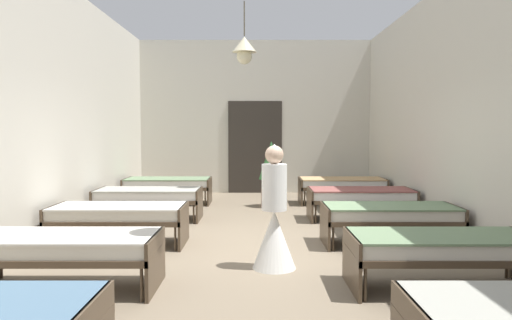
{
  "coord_description": "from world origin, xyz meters",
  "views": [
    {
      "loc": [
        0.02,
        -6.72,
        1.65
      ],
      "look_at": [
        0.0,
        0.56,
        1.19
      ],
      "focal_mm": 33.23,
      "sensor_mm": 36.0,
      "label": 1
    }
  ],
  "objects_px": {
    "bed_left_row_3": "(150,196)",
    "potted_plant": "(273,169)",
    "bed_right_row_2": "(392,215)",
    "bed_left_row_2": "(120,215)",
    "bed_right_row_1": "(444,248)",
    "bed_right_row_3": "(362,196)",
    "bed_left_row_1": "(67,247)",
    "bed_right_row_4": "(343,184)",
    "bed_left_row_4": "(170,184)",
    "nurse_near_aisle": "(276,224)"
  },
  "relations": [
    {
      "from": "bed_left_row_3",
      "to": "potted_plant",
      "type": "height_order",
      "value": "potted_plant"
    },
    {
      "from": "bed_right_row_2",
      "to": "potted_plant",
      "type": "height_order",
      "value": "potted_plant"
    },
    {
      "from": "bed_left_row_2",
      "to": "bed_right_row_1",
      "type": "bearing_deg",
      "value": -26.03
    },
    {
      "from": "bed_right_row_3",
      "to": "bed_left_row_1",
      "type": "bearing_deg",
      "value": -135.68
    },
    {
      "from": "bed_right_row_1",
      "to": "bed_right_row_2",
      "type": "bearing_deg",
      "value": 90.0
    },
    {
      "from": "bed_right_row_4",
      "to": "potted_plant",
      "type": "distance_m",
      "value": 1.68
    },
    {
      "from": "bed_right_row_1",
      "to": "bed_left_row_2",
      "type": "height_order",
      "value": "same"
    },
    {
      "from": "bed_left_row_4",
      "to": "nurse_near_aisle",
      "type": "relative_size",
      "value": 1.28
    },
    {
      "from": "nurse_near_aisle",
      "to": "potted_plant",
      "type": "bearing_deg",
      "value": 151.03
    },
    {
      "from": "bed_left_row_2",
      "to": "bed_left_row_3",
      "type": "distance_m",
      "value": 1.9
    },
    {
      "from": "bed_left_row_3",
      "to": "bed_right_row_3",
      "type": "bearing_deg",
      "value": 0.0
    },
    {
      "from": "bed_left_row_2",
      "to": "bed_right_row_3",
      "type": "bearing_deg",
      "value": 26.03
    },
    {
      "from": "bed_left_row_1",
      "to": "bed_right_row_4",
      "type": "relative_size",
      "value": 1.0
    },
    {
      "from": "bed_right_row_1",
      "to": "bed_left_row_2",
      "type": "bearing_deg",
      "value": 153.97
    },
    {
      "from": "nurse_near_aisle",
      "to": "potted_plant",
      "type": "height_order",
      "value": "nurse_near_aisle"
    },
    {
      "from": "bed_right_row_3",
      "to": "nurse_near_aisle",
      "type": "bearing_deg",
      "value": -119.22
    },
    {
      "from": "bed_left_row_1",
      "to": "potted_plant",
      "type": "distance_m",
      "value": 5.79
    },
    {
      "from": "bed_left_row_1",
      "to": "bed_left_row_4",
      "type": "relative_size",
      "value": 1.0
    },
    {
      "from": "bed_right_row_2",
      "to": "potted_plant",
      "type": "xyz_separation_m",
      "value": [
        -1.59,
        3.4,
        0.37
      ]
    },
    {
      "from": "bed_right_row_2",
      "to": "potted_plant",
      "type": "bearing_deg",
      "value": 115.09
    },
    {
      "from": "bed_right_row_4",
      "to": "potted_plant",
      "type": "relative_size",
      "value": 1.34
    },
    {
      "from": "bed_right_row_3",
      "to": "nurse_near_aisle",
      "type": "relative_size",
      "value": 1.28
    },
    {
      "from": "bed_left_row_1",
      "to": "bed_right_row_4",
      "type": "bearing_deg",
      "value": 55.68
    },
    {
      "from": "bed_left_row_2",
      "to": "bed_right_row_4",
      "type": "bearing_deg",
      "value": 44.32
    },
    {
      "from": "nurse_near_aisle",
      "to": "potted_plant",
      "type": "xyz_separation_m",
      "value": [
        0.11,
        4.55,
        0.28
      ]
    },
    {
      "from": "bed_left_row_1",
      "to": "potted_plant",
      "type": "xyz_separation_m",
      "value": [
        2.3,
        5.3,
        0.37
      ]
    },
    {
      "from": "bed_right_row_1",
      "to": "nurse_near_aisle",
      "type": "height_order",
      "value": "nurse_near_aisle"
    },
    {
      "from": "bed_right_row_3",
      "to": "bed_left_row_4",
      "type": "xyz_separation_m",
      "value": [
        -3.89,
        1.9,
        0.0
      ]
    },
    {
      "from": "bed_right_row_1",
      "to": "bed_left_row_3",
      "type": "relative_size",
      "value": 1.0
    },
    {
      "from": "bed_right_row_3",
      "to": "bed_right_row_2",
      "type": "bearing_deg",
      "value": -90.0
    },
    {
      "from": "bed_right_row_1",
      "to": "bed_left_row_4",
      "type": "relative_size",
      "value": 1.0
    },
    {
      "from": "bed_right_row_3",
      "to": "bed_right_row_4",
      "type": "bearing_deg",
      "value": 90.0
    },
    {
      "from": "bed_left_row_2",
      "to": "potted_plant",
      "type": "bearing_deg",
      "value": 55.99
    },
    {
      "from": "bed_left_row_4",
      "to": "nurse_near_aisle",
      "type": "height_order",
      "value": "nurse_near_aisle"
    },
    {
      "from": "bed_right_row_1",
      "to": "nurse_near_aisle",
      "type": "relative_size",
      "value": 1.28
    },
    {
      "from": "bed_left_row_2",
      "to": "bed_left_row_4",
      "type": "bearing_deg",
      "value": 90.0
    },
    {
      "from": "bed_left_row_1",
      "to": "bed_right_row_1",
      "type": "distance_m",
      "value": 3.89
    },
    {
      "from": "bed_left_row_2",
      "to": "nurse_near_aisle",
      "type": "distance_m",
      "value": 2.47
    },
    {
      "from": "bed_left_row_2",
      "to": "nurse_near_aisle",
      "type": "xyz_separation_m",
      "value": [
        2.19,
        -1.15,
        0.09
      ]
    },
    {
      "from": "bed_right_row_3",
      "to": "nurse_near_aisle",
      "type": "height_order",
      "value": "nurse_near_aisle"
    },
    {
      "from": "bed_left_row_1",
      "to": "bed_right_row_2",
      "type": "bearing_deg",
      "value": 26.03
    },
    {
      "from": "bed_left_row_4",
      "to": "nurse_near_aisle",
      "type": "xyz_separation_m",
      "value": [
        2.19,
        -4.95,
        0.09
      ]
    },
    {
      "from": "bed_left_row_1",
      "to": "bed_left_row_3",
      "type": "distance_m",
      "value": 3.8
    },
    {
      "from": "bed_right_row_4",
      "to": "bed_left_row_1",
      "type": "bearing_deg",
      "value": -124.32
    },
    {
      "from": "bed_right_row_1",
      "to": "bed_left_row_4",
      "type": "distance_m",
      "value": 6.9
    },
    {
      "from": "bed_left_row_2",
      "to": "bed_left_row_1",
      "type": "bearing_deg",
      "value": -90.0
    },
    {
      "from": "bed_right_row_1",
      "to": "bed_left_row_2",
      "type": "relative_size",
      "value": 1.0
    },
    {
      "from": "bed_right_row_2",
      "to": "bed_right_row_1",
      "type": "bearing_deg",
      "value": -90.0
    },
    {
      "from": "bed_left_row_3",
      "to": "bed_right_row_4",
      "type": "relative_size",
      "value": 1.0
    },
    {
      "from": "bed_right_row_1",
      "to": "bed_left_row_3",
      "type": "height_order",
      "value": "same"
    }
  ]
}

